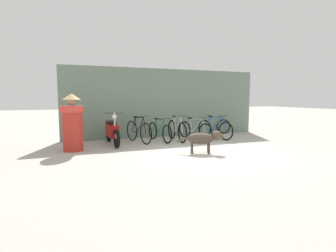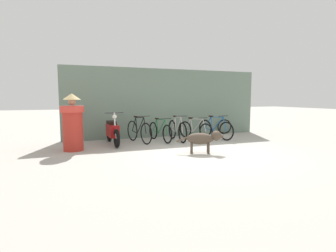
{
  "view_description": "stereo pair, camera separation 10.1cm",
  "coord_description": "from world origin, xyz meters",
  "px_view_note": "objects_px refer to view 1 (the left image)",
  "views": [
    {
      "loc": [
        -3.67,
        -6.35,
        1.52
      ],
      "look_at": [
        -0.76,
        1.15,
        0.65
      ],
      "focal_mm": 28.0,
      "sensor_mm": 36.0,
      "label": 1
    },
    {
      "loc": [
        -3.57,
        -6.39,
        1.52
      ],
      "look_at": [
        -0.76,
        1.15,
        0.65
      ],
      "focal_mm": 28.0,
      "sensor_mm": 36.0,
      "label": 2
    }
  ],
  "objects_px": {
    "bicycle_2": "(177,130)",
    "bicycle_0": "(139,131)",
    "person_in_robes": "(72,123)",
    "bicycle_3": "(195,130)",
    "bicycle_1": "(160,132)",
    "motorcycle": "(112,132)",
    "stray_dog": "(204,138)",
    "bicycle_4": "(215,129)",
    "spare_tire_left": "(223,127)"
  },
  "relations": [
    {
      "from": "motorcycle",
      "to": "bicycle_0",
      "type": "bearing_deg",
      "value": 93.78
    },
    {
      "from": "bicycle_4",
      "to": "motorcycle",
      "type": "distance_m",
      "value": 3.78
    },
    {
      "from": "person_in_robes",
      "to": "stray_dog",
      "type": "bearing_deg",
      "value": 116.58
    },
    {
      "from": "motorcycle",
      "to": "spare_tire_left",
      "type": "relative_size",
      "value": 2.96
    },
    {
      "from": "bicycle_1",
      "to": "bicycle_4",
      "type": "height_order",
      "value": "bicycle_4"
    },
    {
      "from": "motorcycle",
      "to": "stray_dog",
      "type": "relative_size",
      "value": 1.51
    },
    {
      "from": "bicycle_2",
      "to": "bicycle_4",
      "type": "relative_size",
      "value": 0.99
    },
    {
      "from": "bicycle_3",
      "to": "motorcycle",
      "type": "relative_size",
      "value": 0.88
    },
    {
      "from": "bicycle_4",
      "to": "motorcycle",
      "type": "xyz_separation_m",
      "value": [
        -3.77,
        0.08,
        0.07
      ]
    },
    {
      "from": "bicycle_3",
      "to": "spare_tire_left",
      "type": "height_order",
      "value": "bicycle_3"
    },
    {
      "from": "bicycle_1",
      "to": "bicycle_0",
      "type": "bearing_deg",
      "value": -98.91
    },
    {
      "from": "bicycle_1",
      "to": "bicycle_2",
      "type": "bearing_deg",
      "value": 69.5
    },
    {
      "from": "stray_dog",
      "to": "person_in_robes",
      "type": "xyz_separation_m",
      "value": [
        -3.35,
        1.62,
        0.41
      ]
    },
    {
      "from": "spare_tire_left",
      "to": "motorcycle",
      "type": "bearing_deg",
      "value": -168.98
    },
    {
      "from": "bicycle_0",
      "to": "bicycle_1",
      "type": "relative_size",
      "value": 0.95
    },
    {
      "from": "bicycle_0",
      "to": "bicycle_3",
      "type": "bearing_deg",
      "value": 74.14
    },
    {
      "from": "person_in_robes",
      "to": "spare_tire_left",
      "type": "bearing_deg",
      "value": 156.59
    },
    {
      "from": "bicycle_1",
      "to": "stray_dog",
      "type": "relative_size",
      "value": 1.42
    },
    {
      "from": "person_in_robes",
      "to": "spare_tire_left",
      "type": "height_order",
      "value": "person_in_robes"
    },
    {
      "from": "bicycle_1",
      "to": "bicycle_3",
      "type": "relative_size",
      "value": 1.07
    },
    {
      "from": "bicycle_0",
      "to": "person_in_robes",
      "type": "distance_m",
      "value": 2.26
    },
    {
      "from": "bicycle_3",
      "to": "bicycle_4",
      "type": "xyz_separation_m",
      "value": [
        0.76,
        -0.15,
        0.02
      ]
    },
    {
      "from": "person_in_robes",
      "to": "bicycle_0",
      "type": "bearing_deg",
      "value": 160.25
    },
    {
      "from": "motorcycle",
      "to": "spare_tire_left",
      "type": "xyz_separation_m",
      "value": [
        4.82,
        0.94,
        -0.12
      ]
    },
    {
      "from": "bicycle_4",
      "to": "spare_tire_left",
      "type": "height_order",
      "value": "bicycle_4"
    },
    {
      "from": "bicycle_2",
      "to": "motorcycle",
      "type": "height_order",
      "value": "motorcycle"
    },
    {
      "from": "motorcycle",
      "to": "bicycle_4",
      "type": "bearing_deg",
      "value": 86.28
    },
    {
      "from": "bicycle_1",
      "to": "bicycle_3",
      "type": "xyz_separation_m",
      "value": [
        1.36,
        -0.02,
        -0.01
      ]
    },
    {
      "from": "bicycle_2",
      "to": "person_in_robes",
      "type": "xyz_separation_m",
      "value": [
        -3.46,
        -0.54,
        0.44
      ]
    },
    {
      "from": "bicycle_2",
      "to": "bicycle_1",
      "type": "bearing_deg",
      "value": -101.7
    },
    {
      "from": "bicycle_2",
      "to": "person_in_robes",
      "type": "bearing_deg",
      "value": -80.65
    },
    {
      "from": "bicycle_3",
      "to": "motorcycle",
      "type": "height_order",
      "value": "motorcycle"
    },
    {
      "from": "bicycle_3",
      "to": "motorcycle",
      "type": "distance_m",
      "value": 3.02
    },
    {
      "from": "motorcycle",
      "to": "person_in_robes",
      "type": "height_order",
      "value": "person_in_robes"
    },
    {
      "from": "bicycle_3",
      "to": "bicycle_0",
      "type": "bearing_deg",
      "value": -110.24
    },
    {
      "from": "bicycle_0",
      "to": "bicycle_2",
      "type": "height_order",
      "value": "bicycle_0"
    },
    {
      "from": "stray_dog",
      "to": "spare_tire_left",
      "type": "xyz_separation_m",
      "value": [
        2.68,
        3.14,
        -0.1
      ]
    },
    {
      "from": "bicycle_4",
      "to": "person_in_robes",
      "type": "distance_m",
      "value": 5.03
    },
    {
      "from": "bicycle_2",
      "to": "bicycle_3",
      "type": "relative_size",
      "value": 1.05
    },
    {
      "from": "bicycle_1",
      "to": "bicycle_2",
      "type": "height_order",
      "value": "bicycle_2"
    },
    {
      "from": "bicycle_3",
      "to": "bicycle_4",
      "type": "bearing_deg",
      "value": 59.07
    },
    {
      "from": "bicycle_0",
      "to": "stray_dog",
      "type": "distance_m",
      "value": 2.61
    },
    {
      "from": "bicycle_2",
      "to": "spare_tire_left",
      "type": "height_order",
      "value": "bicycle_2"
    },
    {
      "from": "bicycle_0",
      "to": "bicycle_3",
      "type": "height_order",
      "value": "bicycle_0"
    },
    {
      "from": "bicycle_0",
      "to": "spare_tire_left",
      "type": "bearing_deg",
      "value": 86.93
    },
    {
      "from": "bicycle_0",
      "to": "stray_dog",
      "type": "height_order",
      "value": "bicycle_0"
    },
    {
      "from": "stray_dog",
      "to": "spare_tire_left",
      "type": "distance_m",
      "value": 4.13
    },
    {
      "from": "bicycle_4",
      "to": "spare_tire_left",
      "type": "distance_m",
      "value": 1.46
    },
    {
      "from": "bicycle_0",
      "to": "motorcycle",
      "type": "height_order",
      "value": "motorcycle"
    },
    {
      "from": "bicycle_2",
      "to": "bicycle_0",
      "type": "bearing_deg",
      "value": -95.33
    }
  ]
}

